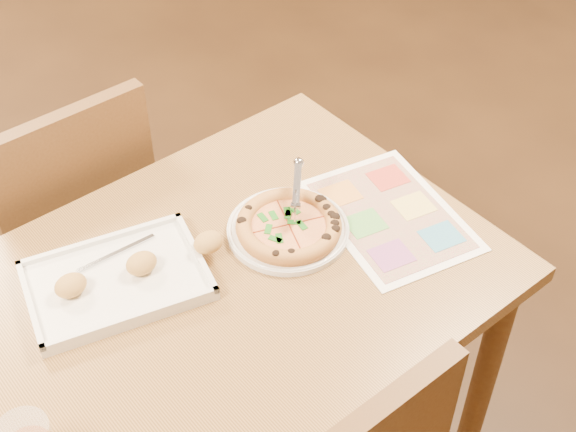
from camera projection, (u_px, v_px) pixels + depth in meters
room at (160, 27)px, 1.23m from camera, size 7.00×7.00×7.00m
dining_table at (197, 324)px, 1.72m from camera, size 1.30×0.85×0.72m
chair_far at (68, 202)px, 2.10m from camera, size 0.42×0.42×0.47m
plate at (288, 230)px, 1.79m from camera, size 0.32×0.32×0.01m
pizza at (289, 226)px, 1.78m from camera, size 0.24×0.24×0.04m
pizza_cutter at (297, 191)px, 1.78m from camera, size 0.10×0.11×0.08m
appetizer_tray at (122, 278)px, 1.67m from camera, size 0.44×0.34×0.06m
menu at (390, 215)px, 1.84m from camera, size 0.36×0.45×0.00m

